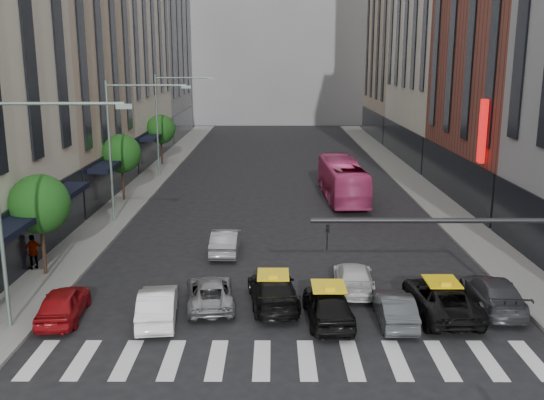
{
  "coord_description": "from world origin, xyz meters",
  "views": [
    {
      "loc": [
        -0.59,
        -18.16,
        10.4
      ],
      "look_at": [
        -0.66,
        9.41,
        4.0
      ],
      "focal_mm": 40.0,
      "sensor_mm": 36.0,
      "label": 1
    }
  ],
  "objects_px": {
    "streetlamp_near": "(21,183)",
    "streetlamp_far": "(167,112)",
    "pedestrian_far": "(33,252)",
    "streetlamp_mid": "(124,133)",
    "bus": "(342,180)",
    "car_white_front": "(158,305)",
    "car_red": "(63,303)",
    "taxi_left": "(273,290)",
    "taxi_center": "(328,304)"
  },
  "relations": [
    {
      "from": "streetlamp_near",
      "to": "streetlamp_far",
      "type": "xyz_separation_m",
      "value": [
        0.0,
        32.0,
        0.0
      ]
    },
    {
      "from": "streetlamp_near",
      "to": "pedestrian_far",
      "type": "relative_size",
      "value": 5.07
    },
    {
      "from": "streetlamp_mid",
      "to": "pedestrian_far",
      "type": "bearing_deg",
      "value": -105.33
    },
    {
      "from": "bus",
      "to": "streetlamp_near",
      "type": "bearing_deg",
      "value": 55.32
    },
    {
      "from": "streetlamp_mid",
      "to": "car_white_front",
      "type": "distance_m",
      "value": 16.76
    },
    {
      "from": "streetlamp_mid",
      "to": "bus",
      "type": "bearing_deg",
      "value": 25.39
    },
    {
      "from": "car_red",
      "to": "bus",
      "type": "bearing_deg",
      "value": -126.94
    },
    {
      "from": "streetlamp_far",
      "to": "taxi_left",
      "type": "distance_m",
      "value": 31.52
    },
    {
      "from": "streetlamp_near",
      "to": "taxi_center",
      "type": "bearing_deg",
      "value": 3.7
    },
    {
      "from": "car_white_front",
      "to": "pedestrian_far",
      "type": "xyz_separation_m",
      "value": [
        -7.3,
        5.88,
        0.35
      ]
    },
    {
      "from": "bus",
      "to": "pedestrian_far",
      "type": "distance_m",
      "value": 23.73
    },
    {
      "from": "streetlamp_far",
      "to": "taxi_left",
      "type": "xyz_separation_m",
      "value": [
        9.44,
        -29.62,
        -5.21
      ]
    },
    {
      "from": "car_white_front",
      "to": "taxi_center",
      "type": "distance_m",
      "value": 6.93
    },
    {
      "from": "streetlamp_mid",
      "to": "pedestrian_far",
      "type": "distance_m",
      "value": 10.82
    },
    {
      "from": "car_red",
      "to": "pedestrian_far",
      "type": "bearing_deg",
      "value": -63.9
    },
    {
      "from": "streetlamp_mid",
      "to": "streetlamp_far",
      "type": "distance_m",
      "value": 16.0
    },
    {
      "from": "streetlamp_near",
      "to": "pedestrian_far",
      "type": "xyz_separation_m",
      "value": [
        -2.56,
        6.68,
        -4.87
      ]
    },
    {
      "from": "streetlamp_mid",
      "to": "streetlamp_far",
      "type": "bearing_deg",
      "value": 90.0
    },
    {
      "from": "streetlamp_mid",
      "to": "bus",
      "type": "height_order",
      "value": "streetlamp_mid"
    },
    {
      "from": "streetlamp_far",
      "to": "pedestrian_far",
      "type": "height_order",
      "value": "streetlamp_far"
    },
    {
      "from": "streetlamp_mid",
      "to": "taxi_left",
      "type": "height_order",
      "value": "streetlamp_mid"
    },
    {
      "from": "car_white_front",
      "to": "taxi_center",
      "type": "relative_size",
      "value": 0.95
    },
    {
      "from": "car_white_front",
      "to": "taxi_left",
      "type": "height_order",
      "value": "taxi_left"
    },
    {
      "from": "taxi_left",
      "to": "bus",
      "type": "distance_m",
      "value": 21.26
    },
    {
      "from": "streetlamp_near",
      "to": "pedestrian_far",
      "type": "bearing_deg",
      "value": 110.95
    },
    {
      "from": "streetlamp_near",
      "to": "taxi_left",
      "type": "height_order",
      "value": "streetlamp_near"
    },
    {
      "from": "car_red",
      "to": "pedestrian_far",
      "type": "height_order",
      "value": "pedestrian_far"
    },
    {
      "from": "bus",
      "to": "pedestrian_far",
      "type": "height_order",
      "value": "bus"
    },
    {
      "from": "streetlamp_mid",
      "to": "bus",
      "type": "xyz_separation_m",
      "value": [
        14.69,
        6.97,
        -4.4
      ]
    },
    {
      "from": "taxi_center",
      "to": "bus",
      "type": "height_order",
      "value": "bus"
    },
    {
      "from": "streetlamp_far",
      "to": "car_white_front",
      "type": "bearing_deg",
      "value": -81.35
    },
    {
      "from": "car_white_front",
      "to": "pedestrian_far",
      "type": "distance_m",
      "value": 9.39
    },
    {
      "from": "streetlamp_mid",
      "to": "car_red",
      "type": "xyz_separation_m",
      "value": [
        0.84,
        -15.02,
        -5.23
      ]
    },
    {
      "from": "taxi_left",
      "to": "streetlamp_far",
      "type": "bearing_deg",
      "value": -78.72
    },
    {
      "from": "car_red",
      "to": "taxi_left",
      "type": "height_order",
      "value": "taxi_left"
    },
    {
      "from": "taxi_left",
      "to": "car_red",
      "type": "bearing_deg",
      "value": 2.82
    },
    {
      "from": "taxi_left",
      "to": "bus",
      "type": "xyz_separation_m",
      "value": [
        5.24,
        20.59,
        0.8
      ]
    },
    {
      "from": "taxi_left",
      "to": "bus",
      "type": "bearing_deg",
      "value": -110.69
    },
    {
      "from": "taxi_center",
      "to": "car_white_front",
      "type": "bearing_deg",
      "value": -3.92
    },
    {
      "from": "streetlamp_far",
      "to": "car_red",
      "type": "height_order",
      "value": "streetlamp_far"
    },
    {
      "from": "car_white_front",
      "to": "taxi_left",
      "type": "bearing_deg",
      "value": -167.97
    },
    {
      "from": "car_red",
      "to": "car_white_front",
      "type": "distance_m",
      "value": 3.91
    },
    {
      "from": "taxi_left",
      "to": "pedestrian_far",
      "type": "relative_size",
      "value": 2.71
    },
    {
      "from": "streetlamp_far",
      "to": "taxi_left",
      "type": "relative_size",
      "value": 1.87
    },
    {
      "from": "car_red",
      "to": "bus",
      "type": "relative_size",
      "value": 0.37
    },
    {
      "from": "streetlamp_mid",
      "to": "taxi_center",
      "type": "relative_size",
      "value": 2.06
    },
    {
      "from": "car_red",
      "to": "car_white_front",
      "type": "bearing_deg",
      "value": 172.47
    },
    {
      "from": "taxi_center",
      "to": "pedestrian_far",
      "type": "distance_m",
      "value": 15.42
    },
    {
      "from": "car_red",
      "to": "streetlamp_mid",
      "type": "bearing_deg",
      "value": -91.53
    },
    {
      "from": "taxi_left",
      "to": "pedestrian_far",
      "type": "xyz_separation_m",
      "value": [
        -12.0,
        4.3,
        0.34
      ]
    }
  ]
}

